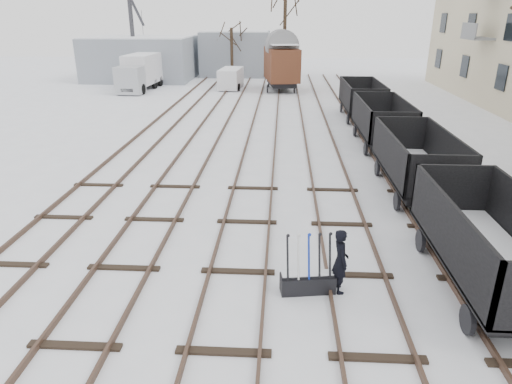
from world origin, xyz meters
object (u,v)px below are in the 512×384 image
Objects in this scene: ground_frame at (308,281)px; box_van_wagon at (281,63)px; freight_wagon_a at (487,256)px; lorry at (140,72)px; worker at (340,261)px; crane at (135,57)px; panel_van at (231,78)px.

box_van_wagon is (-0.86, 30.59, 1.97)m from ground_frame.
lorry is (-17.19, 29.41, 0.65)m from freight_wagon_a.
lorry is at bearing 13.90° from worker.
crane reaches higher than lorry.
freight_wagon_a is 30.61m from box_van_wagon.
crane is at bearing 112.99° from lorry.
lorry reaches higher than ground_frame.
ground_frame is 31.58m from panel_van.
panel_van is (-5.26, 31.13, 0.62)m from ground_frame.
box_van_wagon is (-1.61, 30.49, 1.44)m from worker.
panel_van is at bearing 107.22° from freight_wagon_a.
box_van_wagon is 0.82× the size of lorry.
crane is at bearing 118.51° from freight_wagon_a.
lorry reaches higher than worker.
worker is 0.25× the size of lorry.
crane is (-15.25, 36.35, 1.91)m from ground_frame.
freight_wagon_a reaches higher than ground_frame.
panel_van is 11.35m from crane.
ground_frame is 4.32m from freight_wagon_a.
lorry is 6.92m from crane.
crane reaches higher than ground_frame.
worker is (0.75, 0.10, 0.52)m from ground_frame.
panel_van is at bearing 0.16° from worker.
freight_wagon_a is 40.88m from crane.
worker is at bearing -0.96° from ground_frame.
panel_van is at bearing 12.79° from lorry.
panel_van is 0.48× the size of crane.
box_van_wagon is at bearing 6.84° from lorry.
panel_van is (-6.01, 31.03, 0.09)m from worker.
freight_wagon_a reaches higher than panel_van.
ground_frame is at bearing -67.52° from crane.
box_van_wagon is 15.50m from crane.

